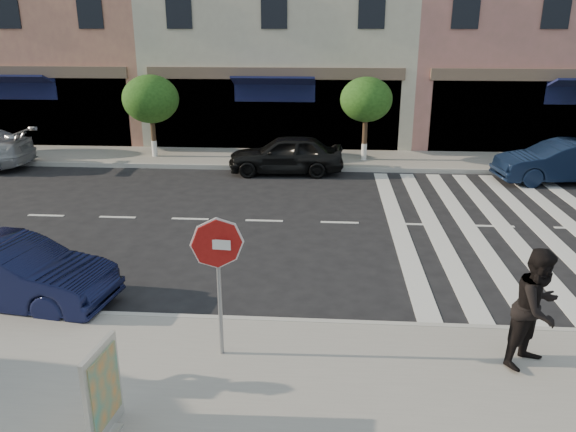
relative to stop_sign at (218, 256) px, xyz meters
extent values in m
plane|color=black|center=(-0.09, 2.62, -1.78)|extent=(120.00, 120.00, 0.00)
cube|color=gray|center=(-0.09, -1.13, -1.70)|extent=(60.00, 4.50, 0.15)
cube|color=gray|center=(-0.09, 13.62, -1.70)|extent=(60.00, 3.00, 0.15)
cube|color=beige|center=(-0.59, 19.62, 3.72)|extent=(11.00, 9.00, 11.00)
cylinder|color=#473323|center=(-5.09, 13.42, -0.83)|extent=(0.18, 0.18, 1.60)
cylinder|color=silver|center=(-5.09, 13.42, -1.33)|extent=(0.20, 0.20, 0.60)
ellipsoid|color=#1E4313|center=(-5.09, 13.42, 0.55)|extent=(2.10, 2.10, 1.79)
cylinder|color=#473323|center=(2.91, 13.42, -0.77)|extent=(0.18, 0.18, 1.71)
cylinder|color=silver|center=(2.91, 13.42, -1.33)|extent=(0.20, 0.20, 0.60)
ellipsoid|color=#1E4313|center=(2.91, 13.42, 0.60)|extent=(1.90, 1.90, 1.62)
cylinder|color=gray|center=(0.00, 0.02, -0.63)|extent=(0.07, 0.07, 2.00)
cylinder|color=white|center=(0.00, 0.01, 0.19)|extent=(0.78, 0.09, 0.78)
cylinder|color=#9E1411|center=(0.00, -0.01, 0.19)|extent=(0.73, 0.10, 0.73)
cube|color=white|center=(0.00, -0.04, 0.19)|extent=(0.41, 0.06, 0.15)
imported|color=black|center=(4.62, 0.09, -0.72)|extent=(1.12, 1.10, 1.82)
cube|color=beige|center=(-1.09, -1.84, -1.61)|extent=(0.31, 0.31, 0.04)
cube|color=beige|center=(-1.09, -1.84, -1.02)|extent=(0.14, 0.79, 1.21)
cube|color=#D88C3F|center=(-1.05, -1.84, -0.98)|extent=(0.09, 0.65, 0.93)
imported|color=black|center=(-4.19, 1.62, -1.15)|extent=(3.96, 1.83, 1.26)
imported|color=black|center=(0.10, 11.72, -1.10)|extent=(4.04, 1.78, 1.35)
imported|color=black|center=(9.20, 11.18, -1.09)|extent=(4.32, 1.93, 1.38)
camera|label=1|loc=(1.55, -7.38, 3.15)|focal=35.00mm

